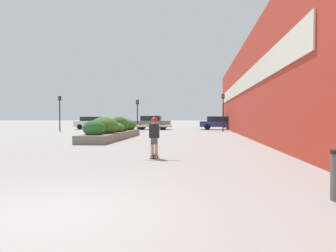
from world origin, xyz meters
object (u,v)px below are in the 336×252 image
car_center_left (92,123)px  traffic_light_left (137,110)px  car_leftmost (152,122)px  car_rightmost (219,123)px  traffic_light_far_left (60,107)px  skateboarder (154,132)px  skateboard (154,156)px  car_center_right (291,123)px  traffic_light_right (223,106)px

car_center_left → traffic_light_left: 8.42m
car_leftmost → car_rightmost: (7.88, 0.81, -0.03)m
car_rightmost → traffic_light_far_left: (-16.88, -5.78, 1.66)m
skateboarder → traffic_light_left: 20.78m
traffic_light_far_left → traffic_light_left: bearing=3.8°
skateboard → car_rightmost: bearing=82.0°
car_center_left → traffic_light_left: traffic_light_left is taller
skateboarder → traffic_light_far_left: (-12.95, 19.63, 1.58)m
skateboard → car_leftmost: 24.93m
car_center_left → car_center_right: 23.59m
car_rightmost → traffic_light_right: traffic_light_right is taller
car_leftmost → skateboarder: bearing=9.1°
skateboard → skateboarder: (0.00, 0.00, 0.83)m
skateboard → car_leftmost: size_ratio=0.15×
car_center_left → car_rightmost: (15.37, 0.26, 0.02)m
skateboard → car_leftmost: (-3.95, 24.60, 0.78)m
car_center_right → traffic_light_far_left: 25.88m
car_center_right → car_rightmost: bearing=-88.1°
traffic_light_far_left → car_rightmost: bearing=18.9°
skateboarder → car_center_right: 28.41m
car_center_right → skateboard: bearing=-25.3°
skateboarder → car_center_right: car_center_right is taller
traffic_light_far_left → car_center_left: bearing=74.6°
car_rightmost → traffic_light_left: size_ratio=1.44×
car_leftmost → car_rightmost: bearing=95.8°
car_leftmost → car_center_left: car_leftmost is taller
car_center_right → skateboarder: bearing=-25.3°
skateboarder → car_rightmost: bearing=82.0°
skateboarder → traffic_light_far_left: bearing=124.2°
car_center_right → traffic_light_right: traffic_light_right is taller
car_center_left → car_rightmost: 15.37m
car_center_left → skateboard: bearing=24.4°
traffic_light_right → car_center_left: bearing=162.0°
skateboard → traffic_light_left: (-4.79, 20.18, 2.16)m
traffic_light_left → traffic_light_right: 8.76m
car_leftmost → car_rightmost: 7.92m
skateboarder → car_center_left: 27.63m
car_rightmost → traffic_light_left: bearing=-59.0°
car_center_right → traffic_light_right: size_ratio=1.26×
skateboarder → traffic_light_right: (3.97, 20.14, 1.66)m
traffic_light_right → traffic_light_far_left: traffic_light_right is taller
car_center_left → car_rightmost: car_rightmost is taller
traffic_light_right → skateboard: bearing=-101.1°
traffic_light_right → traffic_light_far_left: (-16.92, -0.51, -0.08)m
traffic_light_right → car_leftmost: bearing=150.6°
car_center_right → traffic_light_left: (-16.94, -5.51, 1.45)m
traffic_light_far_left → traffic_light_right: bearing=1.7°
skateboarder → car_leftmost: (-3.95, 24.60, -0.06)m
car_center_right → car_leftmost: bearing=-86.2°
skateboard → traffic_light_left: 20.85m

